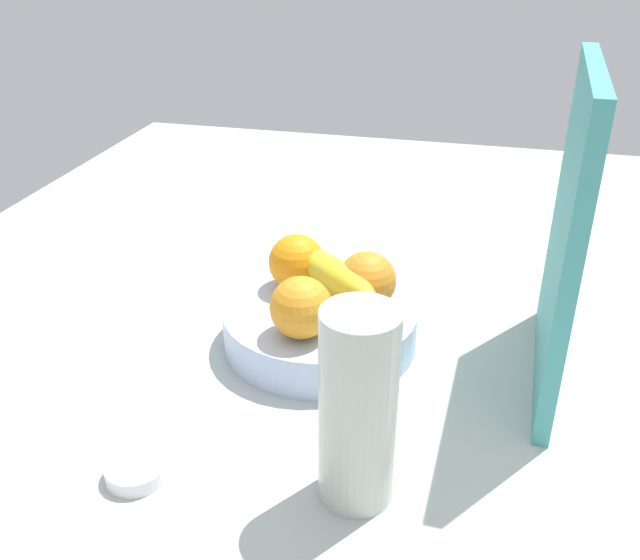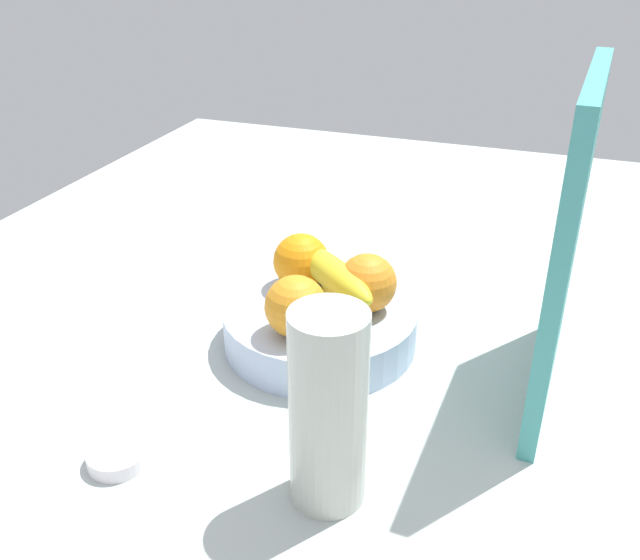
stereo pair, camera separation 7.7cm
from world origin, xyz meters
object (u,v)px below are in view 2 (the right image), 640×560
object	(u,v)px
orange_front_right	(367,284)
orange_center	(301,261)
cutting_board	(567,246)
thermos_tumbler	(328,410)
orange_front_left	(296,306)
jar_lid	(117,457)
fruit_bowl	(320,326)
banana_bunch	(335,280)

from	to	relation	value
orange_front_right	orange_center	xyz separation A→B (cm)	(-3.08, -9.77, 0.00)
cutting_board	thermos_tumbler	world-z (taller)	cutting_board
orange_front_left	thermos_tumbler	xyz separation A→B (cm)	(17.96, 10.15, 1.14)
orange_front_left	jar_lid	size ratio (longest dim) A/B	1.21
fruit_bowl	thermos_tumbler	bearing A→B (deg)	21.24
orange_center	cutting_board	world-z (taller)	cutting_board
orange_front_right	banana_bunch	xyz separation A→B (cm)	(-0.76, -4.28, -0.57)
banana_bunch	cutting_board	world-z (taller)	cutting_board
fruit_bowl	orange_front_left	distance (cm)	9.04
orange_front_left	thermos_tumbler	distance (cm)	20.66
banana_bunch	cutting_board	size ratio (longest dim) A/B	0.46
orange_front_left	orange_front_right	size ratio (longest dim) A/B	1.00
orange_front_left	thermos_tumbler	bearing A→B (deg)	29.49
banana_bunch	fruit_bowl	bearing A→B (deg)	-27.78
fruit_bowl	orange_front_right	distance (cm)	8.48
cutting_board	thermos_tumbler	size ratio (longest dim) A/B	1.80
jar_lid	thermos_tumbler	bearing A→B (deg)	98.53
cutting_board	orange_center	bearing A→B (deg)	-95.03
orange_front_left	orange_center	xyz separation A→B (cm)	(-11.14, -3.61, 0.00)
orange_center	cutting_board	bearing A→B (deg)	82.27
orange_front_right	banana_bunch	bearing A→B (deg)	-100.06
orange_front_left	jar_lid	bearing A→B (deg)	-27.71
orange_center	banana_bunch	distance (cm)	5.99
cutting_board	fruit_bowl	bearing A→B (deg)	-86.58
orange_center	orange_front_right	bearing A→B (deg)	72.49
orange_front_right	cutting_board	distance (cm)	23.87
banana_bunch	cutting_board	bearing A→B (deg)	85.67
banana_bunch	jar_lid	size ratio (longest dim) A/B	2.75
orange_front_left	cutting_board	world-z (taller)	cutting_board
orange_front_right	thermos_tumbler	distance (cm)	26.34
orange_front_right	fruit_bowl	bearing A→B (deg)	-74.02
orange_center	banana_bunch	xyz separation A→B (cm)	(2.32, 5.50, -0.57)
fruit_bowl	thermos_tumbler	size ratio (longest dim) A/B	1.22
thermos_tumbler	fruit_bowl	bearing A→B (deg)	-158.76
cutting_board	thermos_tumbler	xyz separation A→B (cm)	(24.78, -18.02, -8.01)
fruit_bowl	orange_front_right	world-z (taller)	orange_front_right
orange_front_right	orange_center	bearing A→B (deg)	-107.51
banana_bunch	jar_lid	xyz separation A→B (cm)	(29.96, -12.99, -7.46)
orange_front_left	thermos_tumbler	world-z (taller)	thermos_tumbler
thermos_tumbler	orange_front_right	bearing A→B (deg)	-171.28
cutting_board	jar_lid	size ratio (longest dim) A/B	5.94
fruit_bowl	orange_center	size ratio (longest dim) A/B	3.33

